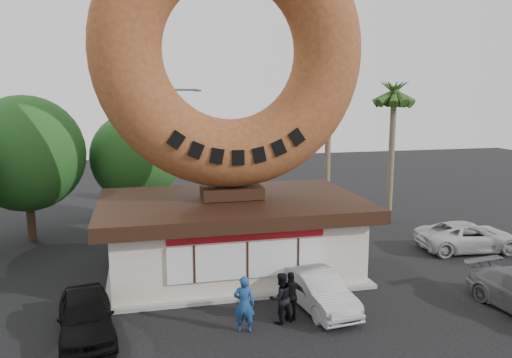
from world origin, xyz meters
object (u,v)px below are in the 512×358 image
Objects in this scene: car_black at (86,316)px; person_left at (244,304)px; car_white at (469,237)px; car_silver at (318,290)px; street_lamp at (171,147)px; giant_donut at (231,51)px; person_right at (291,296)px; donut_shop at (232,233)px; person_center at (281,298)px.

person_left is at bearing -16.59° from car_black.
person_left is 13.87m from car_white.
street_lamp is at bearing 98.55° from car_silver.
giant_donut is 2.67× the size of car_black.
giant_donut reaches higher than person_right.
car_black is at bearing 174.78° from car_silver.
giant_donut is 10.17m from person_left.
donut_shop is 2.65× the size of car_black.
donut_shop reaches higher than person_center.
donut_shop is 7.67m from giant_donut.
street_lamp is 1.89× the size of car_black.
street_lamp is 1.57× the size of car_white.
car_black is (-6.78, 0.36, -0.15)m from person_right.
person_center is at bearing -82.47° from giant_donut.
car_white is (12.63, 5.72, -0.25)m from person_left.
person_center is 1.02× the size of person_right.
car_silver is at bearing -73.78° from street_lamp.
giant_donut reaches higher than person_center.
car_white reaches higher than car_silver.
person_left is at bearing -96.76° from donut_shop.
street_lamp is 16.02m from person_left.
giant_donut reaches higher than car_silver.
person_right is at bearing -77.93° from giant_donut.
person_right is 1.44m from car_silver.
person_left is 1.40m from person_center.
giant_donut is 10.05m from person_center.
donut_shop is 7.49m from car_black.
street_lamp is (-1.86, 10.02, 2.72)m from donut_shop.
person_left is 1.81m from person_right.
person_left reaches higher than car_white.
street_lamp is (-1.86, 10.00, -4.96)m from giant_donut.
person_right reaches higher than car_silver.
person_center is 0.43× the size of car_silver.
car_silver is (3.00, 1.15, -0.28)m from person_left.
person_left is (-0.66, -5.56, -0.81)m from donut_shop.
giant_donut is at bearing -97.34° from person_center.
person_right reaches higher than car_black.
person_right is 6.79m from car_black.
person_right is 0.41× the size of car_black.
car_white is at bearing 8.04° from car_black.
giant_donut is at bearing -82.28° from person_left.
street_lamp reaches higher than person_left.
donut_shop is at bearing -90.00° from giant_donut.
car_silver is at bearing 121.93° from car_white.
donut_shop is 5.33m from person_center.
donut_shop is at bearing -69.87° from person_right.
street_lamp reaches higher than car_white.
person_right is at bearing 122.39° from car_white.
person_center is at bearing -82.45° from donut_shop.
car_black reaches higher than car_white.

